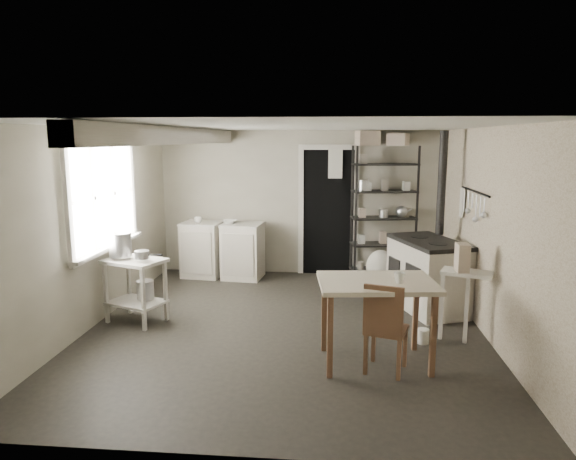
# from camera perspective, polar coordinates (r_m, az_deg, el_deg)

# --- Properties ---
(floor) EXTENTS (5.00, 5.00, 0.00)m
(floor) POSITION_cam_1_polar(r_m,az_deg,el_deg) (6.10, -0.26, -10.73)
(floor) COLOR black
(floor) RESTS_ON ground
(ceiling) EXTENTS (5.00, 5.00, 0.00)m
(ceiling) POSITION_cam_1_polar(r_m,az_deg,el_deg) (5.70, -0.28, 11.42)
(ceiling) COLOR silver
(ceiling) RESTS_ON wall_back
(wall_back) EXTENTS (4.50, 0.02, 2.30)m
(wall_back) POSITION_cam_1_polar(r_m,az_deg,el_deg) (8.26, 1.39, 3.01)
(wall_back) COLOR #A29D8A
(wall_back) RESTS_ON ground
(wall_front) EXTENTS (4.50, 0.02, 2.30)m
(wall_front) POSITION_cam_1_polar(r_m,az_deg,el_deg) (3.38, -4.35, -7.48)
(wall_front) COLOR #A29D8A
(wall_front) RESTS_ON ground
(wall_left) EXTENTS (0.02, 5.00, 2.30)m
(wall_left) POSITION_cam_1_polar(r_m,az_deg,el_deg) (6.41, -20.73, 0.29)
(wall_left) COLOR #A29D8A
(wall_left) RESTS_ON ground
(wall_right) EXTENTS (0.02, 5.00, 2.30)m
(wall_right) POSITION_cam_1_polar(r_m,az_deg,el_deg) (6.01, 21.61, -0.37)
(wall_right) COLOR #A29D8A
(wall_right) RESTS_ON ground
(window) EXTENTS (0.12, 1.76, 1.28)m
(window) POSITION_cam_1_polar(r_m,az_deg,el_deg) (6.53, -19.93, 3.62)
(window) COLOR beige
(window) RESTS_ON wall_left
(doorway) EXTENTS (0.96, 0.10, 2.08)m
(doorway) POSITION_cam_1_polar(r_m,az_deg,el_deg) (8.23, 4.50, 1.90)
(doorway) COLOR beige
(doorway) RESTS_ON ground
(ceiling_beam) EXTENTS (0.18, 5.00, 0.18)m
(ceiling_beam) POSITION_cam_1_polar(r_m,az_deg,el_deg) (5.94, -12.08, 10.18)
(ceiling_beam) COLOR beige
(ceiling_beam) RESTS_ON ceiling
(wallpaper_panel) EXTENTS (0.01, 5.00, 2.30)m
(wallpaper_panel) POSITION_cam_1_polar(r_m,az_deg,el_deg) (6.01, 21.51, -0.37)
(wallpaper_panel) COLOR #BFB39B
(wallpaper_panel) RESTS_ON wall_right
(utensil_rail) EXTENTS (0.06, 1.20, 0.44)m
(utensil_rail) POSITION_cam_1_polar(r_m,az_deg,el_deg) (6.52, 19.86, 4.05)
(utensil_rail) COLOR silver
(utensil_rail) RESTS_ON wall_right
(prep_table) EXTENTS (0.80, 0.69, 0.77)m
(prep_table) POSITION_cam_1_polar(r_m,az_deg,el_deg) (6.42, -16.55, -6.33)
(prep_table) COLOR beige
(prep_table) RESTS_ON ground
(stockpot) EXTENTS (0.33, 0.33, 0.28)m
(stockpot) POSITION_cam_1_polar(r_m,az_deg,el_deg) (6.35, -18.15, -1.56)
(stockpot) COLOR silver
(stockpot) RESTS_ON prep_table
(saucepan) EXTENTS (0.18, 0.18, 0.09)m
(saucepan) POSITION_cam_1_polar(r_m,az_deg,el_deg) (6.16, -15.92, -2.65)
(saucepan) COLOR silver
(saucepan) RESTS_ON prep_table
(bucket) EXTENTS (0.25, 0.25, 0.22)m
(bucket) POSITION_cam_1_polar(r_m,az_deg,el_deg) (6.42, -15.58, -6.41)
(bucket) COLOR silver
(bucket) RESTS_ON prep_table
(base_cabinets) EXTENTS (1.38, 0.70, 0.87)m
(base_cabinets) POSITION_cam_1_polar(r_m,az_deg,el_deg) (8.18, -7.27, -2.04)
(base_cabinets) COLOR beige
(base_cabinets) RESTS_ON ground
(mixing_bowl) EXTENTS (0.34, 0.34, 0.07)m
(mixing_bowl) POSITION_cam_1_polar(r_m,az_deg,el_deg) (8.01, -6.51, 1.33)
(mixing_bowl) COLOR silver
(mixing_bowl) RESTS_ON base_cabinets
(counter_cup) EXTENTS (0.16, 0.16, 0.10)m
(counter_cup) POSITION_cam_1_polar(r_m,az_deg,el_deg) (8.13, -9.99, 1.46)
(counter_cup) COLOR silver
(counter_cup) RESTS_ON base_cabinets
(shelf_rack) EXTENTS (1.03, 0.53, 2.07)m
(shelf_rack) POSITION_cam_1_polar(r_m,az_deg,el_deg) (8.10, 10.56, 1.28)
(shelf_rack) COLOR black
(shelf_rack) RESTS_ON ground
(shelf_jar) EXTENTS (0.09, 0.09, 0.19)m
(shelf_jar) POSITION_cam_1_polar(r_m,az_deg,el_deg) (7.98, 8.92, 4.21)
(shelf_jar) COLOR silver
(shelf_jar) RESTS_ON shelf_rack
(storage_box_a) EXTENTS (0.39, 0.36, 0.22)m
(storage_box_a) POSITION_cam_1_polar(r_m,az_deg,el_deg) (8.04, 8.80, 8.85)
(storage_box_a) COLOR beige
(storage_box_a) RESTS_ON shelf_rack
(storage_box_b) EXTENTS (0.36, 0.35, 0.18)m
(storage_box_b) POSITION_cam_1_polar(r_m,az_deg,el_deg) (8.06, 12.08, 8.61)
(storage_box_b) COLOR beige
(storage_box_b) RESTS_ON shelf_rack
(stove) EXTENTS (0.98, 1.30, 0.90)m
(stove) POSITION_cam_1_polar(r_m,az_deg,el_deg) (6.84, 15.23, -4.91)
(stove) COLOR beige
(stove) RESTS_ON ground
(stovepipe) EXTENTS (0.14, 0.14, 1.52)m
(stovepipe) POSITION_cam_1_polar(r_m,az_deg,el_deg) (7.09, 16.72, 5.00)
(stovepipe) COLOR black
(stovepipe) RESTS_ON stove
(side_ledge) EXTENTS (0.58, 0.44, 0.79)m
(side_ledge) POSITION_cam_1_polar(r_m,az_deg,el_deg) (5.83, 19.07, -7.81)
(side_ledge) COLOR beige
(side_ledge) RESTS_ON ground
(oats_box) EXTENTS (0.12, 0.20, 0.30)m
(oats_box) POSITION_cam_1_polar(r_m,az_deg,el_deg) (5.67, 18.83, -2.25)
(oats_box) COLOR beige
(oats_box) RESTS_ON side_ledge
(work_table) EXTENTS (1.17, 0.88, 0.83)m
(work_table) POSITION_cam_1_polar(r_m,az_deg,el_deg) (5.13, 9.69, -10.45)
(work_table) COLOR beige
(work_table) RESTS_ON ground
(table_cup) EXTENTS (0.13, 0.13, 0.10)m
(table_cup) POSITION_cam_1_polar(r_m,az_deg,el_deg) (4.96, 12.24, -6.03)
(table_cup) COLOR silver
(table_cup) RESTS_ON work_table
(chair) EXTENTS (0.46, 0.47, 0.88)m
(chair) POSITION_cam_1_polar(r_m,az_deg,el_deg) (4.95, 10.91, -9.97)
(chair) COLOR brown
(chair) RESTS_ON ground
(flour_sack) EXTENTS (0.54, 0.50, 0.52)m
(flour_sack) POSITION_cam_1_polar(r_m,az_deg,el_deg) (7.88, 10.25, -4.23)
(flour_sack) COLOR silver
(flour_sack) RESTS_ON ground
(floor_crock) EXTENTS (0.14, 0.14, 0.16)m
(floor_crock) POSITION_cam_1_polar(r_m,az_deg,el_deg) (5.81, 14.78, -11.37)
(floor_crock) COLOR silver
(floor_crock) RESTS_ON ground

